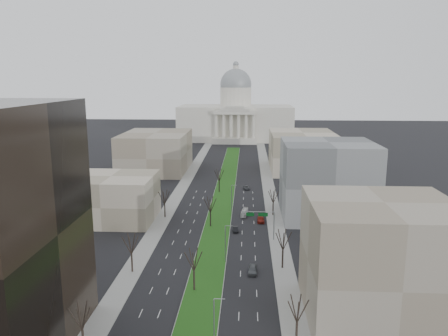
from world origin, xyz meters
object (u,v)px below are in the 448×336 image
(car_red, at_px, (261,219))
(box_van, at_px, (244,212))
(car_grey_far, at_px, (247,188))
(car_black, at_px, (235,229))
(car_grey_near, at_px, (253,269))

(car_red, xyz_separation_m, box_van, (-5.11, 6.26, 0.19))
(car_red, bearing_deg, car_grey_far, 97.10)
(car_red, bearing_deg, box_van, 129.79)
(car_black, height_order, car_grey_far, car_black)
(box_van, bearing_deg, car_grey_far, 95.29)
(car_black, bearing_deg, car_grey_near, -85.76)
(car_grey_near, xyz_separation_m, car_black, (-4.73, 27.18, -0.17))
(box_van, bearing_deg, car_black, -92.99)
(car_grey_far, relative_size, box_van, 0.66)
(car_grey_near, distance_m, car_grey_far, 76.11)
(car_black, height_order, box_van, box_van)
(car_black, xyz_separation_m, car_red, (7.60, 9.06, 0.10))
(car_grey_far, bearing_deg, car_grey_near, -95.59)
(car_grey_near, relative_size, car_black, 1.21)
(car_grey_near, relative_size, car_grey_far, 1.09)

